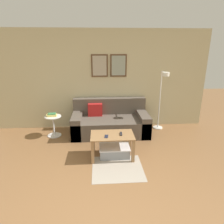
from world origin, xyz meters
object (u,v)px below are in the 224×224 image
at_px(coffee_table, 112,140).
at_px(remote_control, 121,134).
at_px(storage_bin, 114,151).
at_px(cell_phone, 106,136).
at_px(couch, 110,122).
at_px(side_table, 54,124).
at_px(floor_lamp, 162,94).
at_px(book_stack, 52,115).

height_order(coffee_table, remote_control, remote_control).
height_order(storage_bin, cell_phone, cell_phone).
relative_size(couch, remote_control, 12.58).
distance_m(couch, side_table, 1.40).
xyz_separation_m(floor_lamp, cell_phone, (-1.46, -1.34, -0.49)).
bearing_deg(storage_bin, remote_control, -17.04).
bearing_deg(side_table, book_stack, 152.65).
bearing_deg(remote_control, couch, 100.92).
distance_m(storage_bin, side_table, 1.78).
height_order(coffee_table, floor_lamp, floor_lamp).
distance_m(coffee_table, storage_bin, 0.28).
xyz_separation_m(couch, storage_bin, (0.02, -1.15, -0.18)).
bearing_deg(storage_bin, floor_lamp, 43.02).
height_order(couch, storage_bin, couch).
xyz_separation_m(floor_lamp, side_table, (-2.72, -0.16, -0.67)).
height_order(side_table, book_stack, book_stack).
bearing_deg(side_table, cell_phone, -43.18).
xyz_separation_m(couch, cell_phone, (-0.14, -1.27, 0.21)).
distance_m(storage_bin, remote_control, 0.41).
height_order(coffee_table, side_table, side_table).
bearing_deg(cell_phone, book_stack, 143.30).
bearing_deg(cell_phone, storage_bin, 42.93).
height_order(coffee_table, storage_bin, coffee_table).
xyz_separation_m(storage_bin, remote_control, (0.13, -0.04, 0.39)).
relative_size(side_table, remote_control, 3.42).
height_order(storage_bin, book_stack, book_stack).
relative_size(coffee_table, floor_lamp, 0.55).
relative_size(floor_lamp, book_stack, 6.04).
height_order(floor_lamp, book_stack, floor_lamp).
height_order(side_table, remote_control, side_table).
relative_size(side_table, cell_phone, 3.66).
xyz_separation_m(coffee_table, floor_lamp, (1.35, 1.26, 0.60)).
relative_size(coffee_table, storage_bin, 1.38).
height_order(couch, remote_control, couch).
xyz_separation_m(book_stack, cell_phone, (1.27, -1.18, -0.06)).
distance_m(floor_lamp, cell_phone, 2.04).
bearing_deg(floor_lamp, storage_bin, -136.98).
height_order(floor_lamp, cell_phone, floor_lamp).
bearing_deg(couch, floor_lamp, 2.82).
distance_m(floor_lamp, book_stack, 2.77).
relative_size(floor_lamp, side_table, 3.01).
relative_size(couch, floor_lamp, 1.22).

